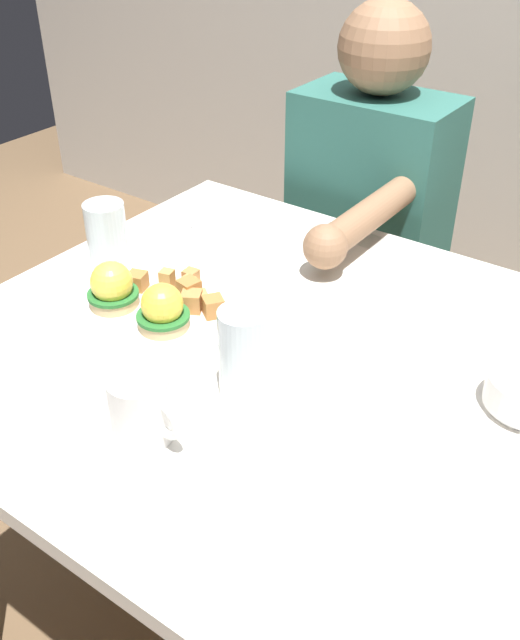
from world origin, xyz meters
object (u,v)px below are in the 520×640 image
(dining_table, at_px, (326,424))
(water_glass_near, at_px, (107,238))
(coffee_mug, at_px, (141,407))
(fork, at_px, (228,216))
(eggs_benedict_plate, at_px, (144,306))
(water_glass_far, at_px, (244,360))
(diner_person, at_px, (363,229))

(dining_table, bearing_deg, water_glass_near, 175.25)
(coffee_mug, height_order, fork, coffee_mug)
(eggs_benedict_plate, xyz_separation_m, water_glass_far, (0.25, -0.06, 0.03))
(water_glass_near, xyz_separation_m, water_glass_far, (0.43, -0.16, 0.01))
(water_glass_near, bearing_deg, fork, 78.37)
(eggs_benedict_plate, bearing_deg, fork, 108.43)
(coffee_mug, xyz_separation_m, water_glass_far, (0.05, 0.14, 0.01))
(fork, bearing_deg, coffee_mug, -61.43)
(dining_table, height_order, water_glass_far, water_glass_far)
(water_glass_far, bearing_deg, water_glass_near, 159.64)
(dining_table, distance_m, water_glass_far, 0.22)
(diner_person, bearing_deg, water_glass_near, -112.45)
(water_glass_near, xyz_separation_m, diner_person, (0.23, 0.56, -0.14))
(fork, bearing_deg, water_glass_far, -49.73)
(water_glass_far, xyz_separation_m, diner_person, (-0.20, 0.72, -0.15))
(water_glass_near, bearing_deg, diner_person, 67.55)
(dining_table, relative_size, diner_person, 1.05)
(fork, bearing_deg, eggs_benedict_plate, -71.57)
(eggs_benedict_plate, relative_size, coffee_mug, 2.42)
(eggs_benedict_plate, xyz_separation_m, coffee_mug, (0.19, -0.20, 0.02))
(fork, relative_size, water_glass_far, 1.11)
(coffee_mug, height_order, water_glass_far, water_glass_far)
(diner_person, bearing_deg, fork, -121.85)
(eggs_benedict_plate, bearing_deg, water_glass_far, -13.25)
(coffee_mug, height_order, water_glass_near, water_glass_near)
(coffee_mug, bearing_deg, dining_table, 64.90)
(dining_table, relative_size, fork, 7.79)
(water_glass_far, height_order, diner_person, diner_person)
(eggs_benedict_plate, height_order, coffee_mug, coffee_mug)
(fork, bearing_deg, water_glass_near, -101.63)
(fork, xyz_separation_m, water_glass_far, (0.37, -0.44, 0.06))
(dining_table, bearing_deg, fork, 143.91)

